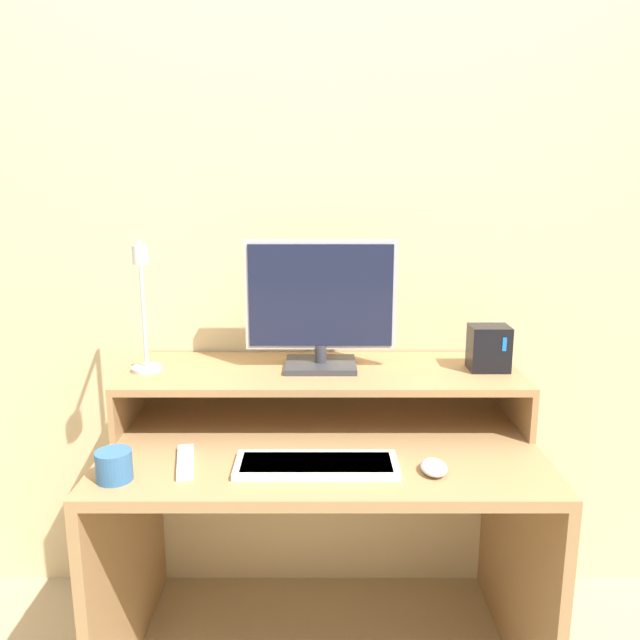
# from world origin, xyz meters

# --- Properties ---
(wall_back) EXTENTS (6.00, 0.05, 2.50)m
(wall_back) POSITION_xyz_m (0.00, 0.75, 1.25)
(wall_back) COLOR beige
(wall_back) RESTS_ON ground_plane
(desk) EXTENTS (1.20, 0.71, 0.71)m
(desk) POSITION_xyz_m (0.00, 0.36, 0.51)
(desk) COLOR #A87F51
(desk) RESTS_ON ground_plane
(monitor_shelf) EXTENTS (1.20, 0.39, 0.16)m
(monitor_shelf) POSITION_xyz_m (0.00, 0.52, 0.84)
(monitor_shelf) COLOR #A87F51
(monitor_shelf) RESTS_ON desk
(monitor) EXTENTS (0.46, 0.18, 0.39)m
(monitor) POSITION_xyz_m (-0.01, 0.54, 1.06)
(monitor) COLOR #38383D
(monitor) RESTS_ON monitor_shelf
(desk_lamp) EXTENTS (0.11, 0.21, 0.40)m
(desk_lamp) POSITION_xyz_m (-0.52, 0.45, 1.06)
(desk_lamp) COLOR silver
(desk_lamp) RESTS_ON monitor_shelf
(router_dock) EXTENTS (0.12, 0.10, 0.14)m
(router_dock) POSITION_xyz_m (0.50, 0.51, 0.94)
(router_dock) COLOR black
(router_dock) RESTS_ON monitor_shelf
(keyboard) EXTENTS (0.42, 0.15, 0.02)m
(keyboard) POSITION_xyz_m (-0.02, 0.17, 0.72)
(keyboard) COLOR white
(keyboard) RESTS_ON desk
(mouse) EXTENTS (0.07, 0.10, 0.03)m
(mouse) POSITION_xyz_m (0.28, 0.15, 0.72)
(mouse) COLOR silver
(mouse) RESTS_ON desk
(remote_control) EXTENTS (0.08, 0.19, 0.02)m
(remote_control) POSITION_xyz_m (-0.36, 0.19, 0.72)
(remote_control) COLOR white
(remote_control) RESTS_ON desk
(mug) EXTENTS (0.09, 0.09, 0.08)m
(mug) POSITION_xyz_m (-0.52, 0.11, 0.75)
(mug) COLOR #33669E
(mug) RESTS_ON desk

